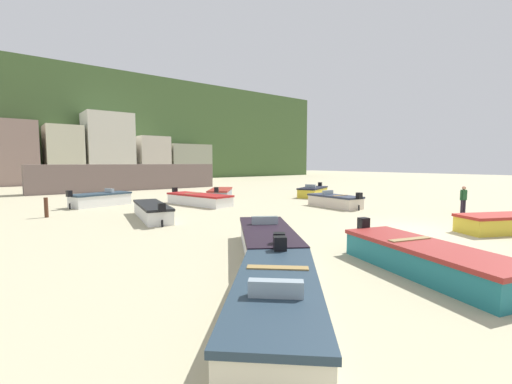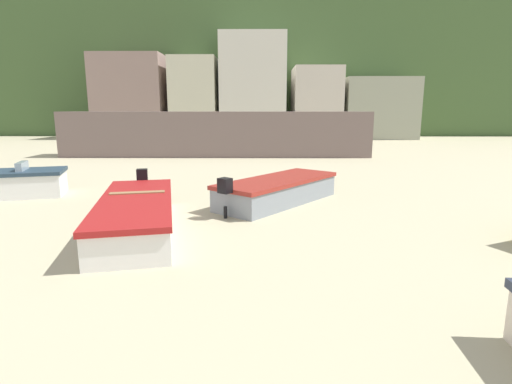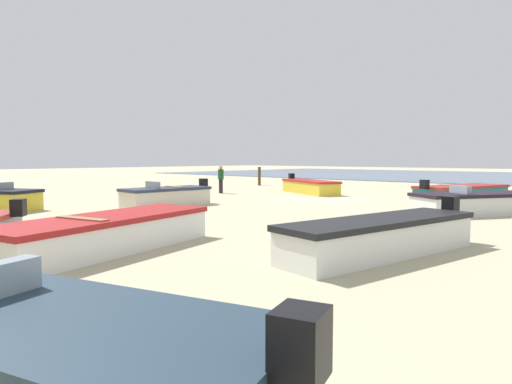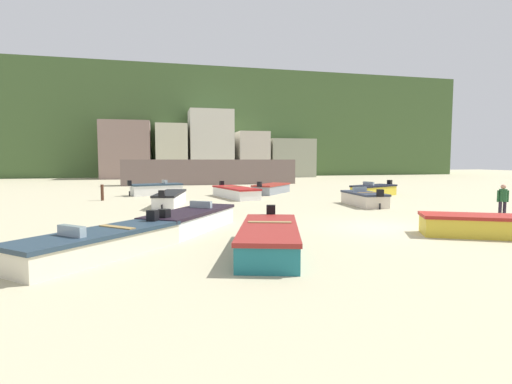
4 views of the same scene
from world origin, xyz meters
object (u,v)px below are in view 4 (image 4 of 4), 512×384
boat_teal_3 (269,239)px  beach_walker_foreground (503,199)px  boat_white_5 (191,220)px  boat_white_8 (235,192)px  boat_white_2 (170,199)px  boat_white_7 (156,189)px  boat_cream_4 (364,199)px  boat_yellow_6 (490,226)px  boat_yellow_1 (374,190)px  mooring_post_mid_beach (102,193)px  boat_grey_0 (271,189)px  boat_cream_9 (100,243)px

boat_teal_3 → beach_walker_foreground: (12.28, 3.75, 0.55)m
boat_white_5 → boat_white_8: boat_white_5 is taller
boat_white_8 → beach_walker_foreground: bearing=115.1°
boat_white_5 → beach_walker_foreground: size_ratio=3.11×
boat_white_2 → boat_white_7: size_ratio=1.28×
boat_cream_4 → boat_yellow_6: size_ratio=0.85×
boat_white_7 → boat_white_8: bearing=40.6°
boat_yellow_1 → boat_white_5: bearing=103.5°
boat_yellow_1 → boat_white_5: size_ratio=0.84×
boat_white_7 → mooring_post_mid_beach: (-3.52, -3.43, 0.09)m
boat_white_8 → boat_cream_4: bearing=122.7°
boat_grey_0 → boat_yellow_1: bearing=9.9°
boat_grey_0 → boat_white_7: (-9.14, 0.75, 0.06)m
boat_white_8 → beach_walker_foreground: 16.54m
boat_grey_0 → mooring_post_mid_beach: size_ratio=4.19×
boat_teal_3 → mooring_post_mid_beach: 18.40m
boat_white_5 → boat_white_7: 16.27m
boat_teal_3 → boat_white_7: 20.75m
boat_white_2 → boat_teal_3: (2.58, -13.15, 0.00)m
boat_grey_0 → boat_white_7: boat_white_7 is taller
boat_white_2 → boat_teal_3: size_ratio=1.02×
boat_white_5 → mooring_post_mid_beach: boat_white_5 is taller
boat_yellow_1 → boat_white_2: bearing=75.2°
boat_cream_4 → boat_white_8: boat_cream_4 is taller
boat_grey_0 → mooring_post_mid_beach: 12.95m
boat_white_2 → boat_cream_9: boat_white_2 is taller
boat_white_7 → beach_walker_foreground: bearing=27.0°
boat_yellow_1 → boat_teal_3: size_ratio=0.80×
boat_white_2 → boat_cream_4: size_ratio=1.33×
boat_cream_9 → beach_walker_foreground: (17.09, 3.19, 0.57)m
boat_yellow_1 → boat_teal_3: 20.32m
boat_white_7 → boat_yellow_6: bearing=14.1°
boat_cream_4 → boat_white_8: (-6.66, 6.56, -0.02)m
boat_cream_4 → boat_yellow_6: boat_cream_4 is taller
boat_yellow_6 → beach_walker_foreground: bearing=-23.4°
boat_teal_3 → boat_yellow_6: 8.32m
boat_white_2 → boat_cream_9: bearing=-89.1°
boat_white_7 → mooring_post_mid_beach: 4.92m
boat_white_8 → boat_white_7: bearing=-45.8°
boat_white_7 → beach_walker_foreground: 22.96m
boat_yellow_1 → boat_cream_9: size_ratio=0.87×
boat_white_7 → boat_white_5: bearing=-11.1°
boat_yellow_6 → boat_cream_4: bearing=23.4°
boat_white_7 → boat_cream_9: 19.94m
beach_walker_foreground → mooring_post_mid_beach: bearing=162.2°
boat_white_5 → boat_white_8: (4.13, 12.55, -0.01)m
boat_grey_0 → beach_walker_foreground: size_ratio=2.80×
boat_teal_3 → boat_yellow_6: boat_teal_3 is taller
boat_cream_9 → mooring_post_mid_beach: (-2.17, 16.46, 0.15)m
boat_grey_0 → boat_yellow_6: (2.63, -19.34, 0.00)m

